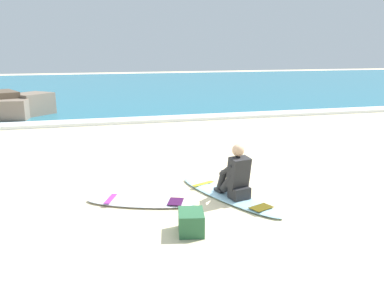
% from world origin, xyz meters
% --- Properties ---
extents(ground_plane, '(80.00, 80.00, 0.00)m').
position_xyz_m(ground_plane, '(0.00, 0.00, 0.00)').
color(ground_plane, beige).
extents(sea, '(80.00, 28.00, 0.10)m').
position_xyz_m(sea, '(0.00, 21.56, 0.05)').
color(sea, teal).
rests_on(sea, ground).
extents(breaking_foam, '(80.00, 0.90, 0.11)m').
position_xyz_m(breaking_foam, '(0.00, 7.86, 0.06)').
color(breaking_foam, white).
rests_on(breaking_foam, ground).
extents(surfboard_main, '(1.42, 2.55, 0.08)m').
position_xyz_m(surfboard_main, '(0.67, -0.41, 0.04)').
color(surfboard_main, '#9ED1E5').
rests_on(surfboard_main, ground).
extents(surfer_seated, '(0.49, 0.76, 0.95)m').
position_xyz_m(surfer_seated, '(0.75, -0.56, 0.44)').
color(surfer_seated, '#232326').
rests_on(surfer_seated, surfboard_main).
extents(surfboard_spare_near, '(1.95, 1.20, 0.08)m').
position_xyz_m(surfboard_spare_near, '(-0.88, -0.30, 0.04)').
color(surfboard_spare_near, silver).
rests_on(surfboard_spare_near, ground).
extents(rock_outcrop_distant, '(4.28, 2.45, 1.03)m').
position_xyz_m(rock_outcrop_distant, '(-4.59, 9.63, 0.45)').
color(rock_outcrop_distant, '#756656').
rests_on(rock_outcrop_distant, ground).
extents(beach_bag, '(0.45, 0.55, 0.32)m').
position_xyz_m(beach_bag, '(-0.34, -1.62, 0.16)').
color(beach_bag, '#285B38').
rests_on(beach_bag, ground).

